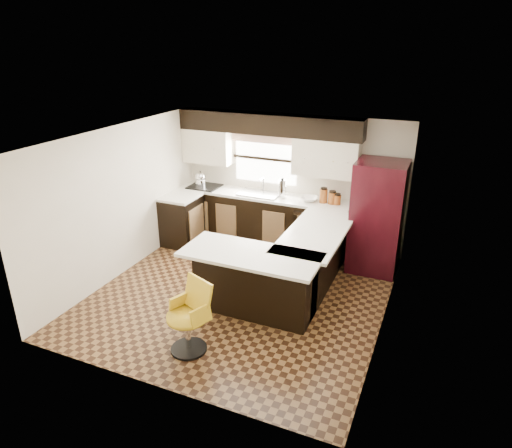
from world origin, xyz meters
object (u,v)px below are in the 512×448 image
at_px(refrigerator, 377,217).
at_px(peninsula_return, 255,283).
at_px(bar_chair, 187,318).
at_px(peninsula_long, 311,260).

bearing_deg(refrigerator, peninsula_return, -123.37).
bearing_deg(bar_chair, peninsula_return, 92.83).
relative_size(peninsula_long, refrigerator, 1.06).
bearing_deg(bar_chair, peninsula_long, 88.66).
bearing_deg(refrigerator, bar_chair, -118.70).
bearing_deg(peninsula_return, refrigerator, 56.63).
height_order(peninsula_return, bar_chair, bar_chair).
xyz_separation_m(peninsula_long, peninsula_return, (-0.53, -0.97, 0.00)).
height_order(peninsula_long, bar_chair, bar_chair).
xyz_separation_m(peninsula_long, refrigerator, (0.78, 1.01, 0.47)).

